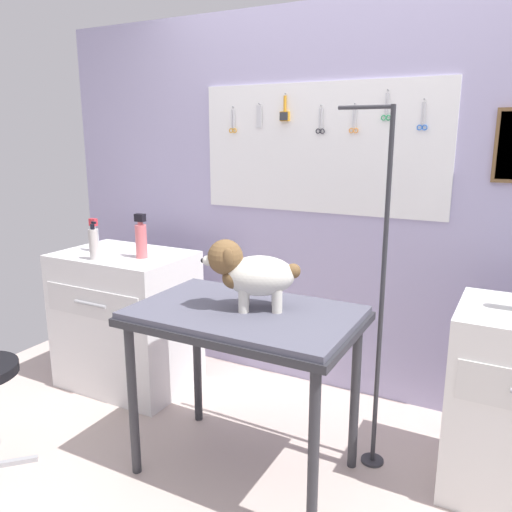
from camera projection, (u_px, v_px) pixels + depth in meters
The scene contains 9 objects.
ground at pixel (230, 511), 2.22m from camera, with size 4.40×4.00×0.04m, color #C3AFA5.
rear_wall_panel at pixel (338, 205), 3.04m from camera, with size 4.00×0.11×2.30m.
grooming_table at pixel (245, 327), 2.31m from camera, with size 1.02×0.64×0.81m.
grooming_arm at pixel (379, 309), 2.35m from camera, with size 0.30×0.11×1.70m.
dog at pixel (250, 272), 2.26m from camera, with size 0.42×0.32×0.32m.
counter_left at pixel (127, 319), 3.24m from camera, with size 0.80×0.58×0.86m.
conditioner_bottle at pixel (94, 237), 3.18m from camera, with size 0.05×0.05×0.20m.
shampoo_bottle at pixel (94, 244), 2.96m from camera, with size 0.05×0.05×0.22m.
pump_bottle_white at pixel (141, 239), 3.00m from camera, with size 0.07×0.07×0.26m.
Camera 1 is at (0.99, -1.63, 1.58)m, focal length 35.96 mm.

